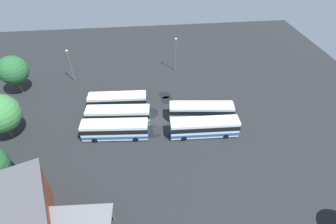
{
  "coord_description": "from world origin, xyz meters",
  "views": [
    {
      "loc": [
        -2.45,
        -35.84,
        31.87
      ],
      "look_at": [
        1.63,
        0.56,
        1.46
      ],
      "focal_mm": 27.43,
      "sensor_mm": 36.0,
      "label": 1
    }
  ],
  "objects": [
    {
      "name": "puddle_near_shelter",
      "position": [
        2.08,
        6.17,
        0.0
      ],
      "size": [
        2.63,
        2.63,
        0.01
      ],
      "primitive_type": "cylinder",
      "color": "black",
      "rests_on": "ground_plane"
    },
    {
      "name": "lamp_post_mid_lot",
      "position": [
        -18.02,
        15.57,
        4.25
      ],
      "size": [
        0.56,
        0.28,
        7.67
      ],
      "color": "slate",
      "rests_on": "ground_plane"
    },
    {
      "name": "puddle_centre_drain",
      "position": [
        -1.79,
        2.34,
        0.0
      ],
      "size": [
        3.43,
        3.43,
        0.01
      ],
      "primitive_type": "cylinder",
      "color": "black",
      "rests_on": "ground_plane"
    },
    {
      "name": "bus_row0_slot0",
      "position": [
        -7.88,
        -3.44,
        1.78
      ],
      "size": [
        11.39,
        3.47,
        3.35
      ],
      "color": "silver",
      "rests_on": "ground_plane"
    },
    {
      "name": "tree_north_edge",
      "position": [
        -28.36,
        12.28,
        5.45
      ],
      "size": [
        5.83,
        5.83,
        8.38
      ],
      "color": "brown",
      "rests_on": "ground_plane"
    },
    {
      "name": "bus_row1_slot1",
      "position": [
        7.71,
        -0.25,
        1.78
      ],
      "size": [
        11.93,
        3.87,
        3.35
      ],
      "color": "silver",
      "rests_on": "ground_plane"
    },
    {
      "name": "bus_row0_slot2",
      "position": [
        -7.71,
        4.55,
        1.78
      ],
      "size": [
        11.2,
        3.15,
        3.35
      ],
      "color": "silver",
      "rests_on": "ground_plane"
    },
    {
      "name": "bus_row0_slot1",
      "position": [
        -7.45,
        0.34,
        1.78
      ],
      "size": [
        11.59,
        3.53,
        3.35
      ],
      "color": "silver",
      "rests_on": "ground_plane"
    },
    {
      "name": "ground_plane",
      "position": [
        0.0,
        0.0,
        0.0
      ],
      "size": [
        94.06,
        94.06,
        0.0
      ],
      "primitive_type": "plane",
      "color": "black"
    },
    {
      "name": "depot_building",
      "position": [
        -18.63,
        -19.57,
        3.4
      ],
      "size": [
        12.0,
        13.28,
        6.75
      ],
      "color": "#99422D",
      "rests_on": "ground_plane"
    },
    {
      "name": "tree_northwest",
      "position": [
        -25.9,
        -1.38,
        5.24
      ],
      "size": [
        6.44,
        6.44,
        8.47
      ],
      "color": "brown",
      "rests_on": "ground_plane"
    },
    {
      "name": "puddle_front_lane",
      "position": [
        -1.41,
        -2.83,
        0.0
      ],
      "size": [
        3.35,
        3.35,
        0.01
      ],
      "primitive_type": "cylinder",
      "color": "black",
      "rests_on": "ground_plane"
    },
    {
      "name": "puddle_back_corner",
      "position": [
        1.74,
        7.95,
        0.0
      ],
      "size": [
        2.46,
        2.46,
        0.01
      ],
      "primitive_type": "cylinder",
      "color": "black",
      "rests_on": "ground_plane"
    },
    {
      "name": "lamp_post_far_corner",
      "position": [
        5.35,
        17.86,
        4.48
      ],
      "size": [
        0.56,
        0.28,
        8.13
      ],
      "color": "slate",
      "rests_on": "ground_plane"
    },
    {
      "name": "bus_row1_slot0",
      "position": [
        7.35,
        -4.57,
        1.78
      ],
      "size": [
        11.83,
        3.03,
        3.35
      ],
      "color": "silver",
      "rests_on": "ground_plane"
    }
  ]
}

